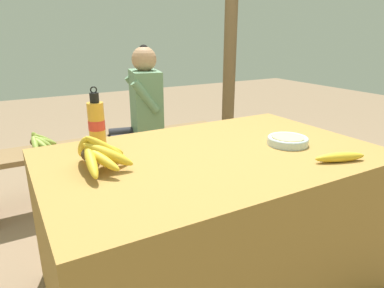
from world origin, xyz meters
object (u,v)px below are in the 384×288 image
at_px(serving_bowl, 288,140).
at_px(loose_banana_front, 340,157).
at_px(banana_bunch_ripe, 98,152).
at_px(wooden_bench, 110,148).
at_px(seated_vendor, 140,110).
at_px(support_post_far, 230,39).
at_px(banana_bunch_green, 40,141).
at_px(water_bottle, 97,123).

bearing_deg(serving_bowl, loose_banana_front, -85.33).
distance_m(banana_bunch_ripe, serving_bowl, 0.89).
bearing_deg(wooden_bench, banana_bunch_ripe, -107.52).
xyz_separation_m(wooden_bench, seated_vendor, (0.25, -0.02, 0.28)).
bearing_deg(banana_bunch_ripe, support_post_far, 41.57).
xyz_separation_m(wooden_bench, banana_bunch_green, (-0.48, 0.00, 0.13)).
relative_size(loose_banana_front, seated_vendor, 0.20).
bearing_deg(banana_bunch_green, seated_vendor, -1.89).
distance_m(loose_banana_front, seated_vendor, 1.59).
distance_m(water_bottle, seated_vendor, 1.03).
bearing_deg(banana_bunch_ripe, water_bottle, 75.67).
distance_m(water_bottle, wooden_bench, 1.03).
relative_size(banana_bunch_ripe, water_bottle, 1.14).
bearing_deg(water_bottle, loose_banana_front, -40.46).
xyz_separation_m(serving_bowl, wooden_bench, (-0.50, 1.31, -0.35)).
relative_size(loose_banana_front, support_post_far, 0.10).
bearing_deg(wooden_bench, banana_bunch_green, 179.83).
bearing_deg(loose_banana_front, water_bottle, 139.54).
distance_m(banana_bunch_ripe, loose_banana_front, 0.99).
relative_size(banana_bunch_ripe, wooden_bench, 0.17).
xyz_separation_m(serving_bowl, banana_bunch_green, (-0.98, 1.31, -0.21)).
bearing_deg(water_bottle, seated_vendor, 57.68).
bearing_deg(serving_bowl, seated_vendor, 101.25).
xyz_separation_m(banana_bunch_ripe, serving_bowl, (0.87, -0.14, -0.05)).
height_order(loose_banana_front, banana_bunch_green, loose_banana_front).
relative_size(water_bottle, loose_banana_front, 1.26).
bearing_deg(serving_bowl, support_post_far, 63.38).
bearing_deg(seated_vendor, loose_banana_front, 111.83).
xyz_separation_m(loose_banana_front, support_post_far, (0.80, 1.92, 0.44)).
distance_m(seated_vendor, support_post_far, 1.24).
xyz_separation_m(seated_vendor, support_post_far, (1.08, 0.36, 0.50)).
height_order(banana_bunch_ripe, loose_banana_front, banana_bunch_ripe).
bearing_deg(support_post_far, serving_bowl, -116.62).
bearing_deg(banana_bunch_green, serving_bowl, -53.12).
height_order(serving_bowl, water_bottle, water_bottle).
xyz_separation_m(banana_bunch_green, support_post_far, (1.81, 0.33, 0.65)).
height_order(banana_bunch_ripe, serving_bowl, banana_bunch_ripe).
bearing_deg(banana_bunch_green, wooden_bench, -0.17).
bearing_deg(seated_vendor, banana_bunch_green, 9.85).
bearing_deg(wooden_bench, water_bottle, -108.53).
bearing_deg(water_bottle, banana_bunch_green, 101.61).
relative_size(seated_vendor, banana_bunch_green, 3.79).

